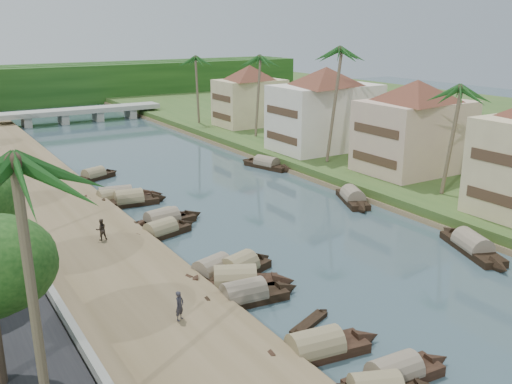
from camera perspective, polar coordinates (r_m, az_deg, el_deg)
ground at (r=41.63m, az=9.96°, el=-7.09°), size 220.00×220.00×0.00m
left_bank at (r=51.79m, az=-19.14°, el=-2.54°), size 10.00×180.00×0.80m
right_bank at (r=67.71m, az=10.95°, el=2.62°), size 16.00×180.00×1.20m
retaining_wall at (r=50.87m, az=-23.83°, el=-2.27°), size 0.40×180.00×1.10m
treeline at (r=131.41m, az=-20.46°, el=10.02°), size 120.00×14.00×8.00m
bridge at (r=104.56m, az=-17.16°, el=7.64°), size 28.00×4.00×2.40m
building_mid at (r=63.14m, az=15.57°, el=6.45°), size 14.11×14.11×9.70m
building_far at (r=72.59m, az=6.92°, el=8.37°), size 15.59×15.59×10.20m
building_distant at (r=89.56m, az=-0.63°, el=9.69°), size 12.62×12.62×9.20m
sampan_0 at (r=29.23m, az=13.64°, el=-17.38°), size 7.25×1.90×1.93m
sampan_2 at (r=30.50m, az=5.91°, el=-15.38°), size 8.16×2.73×2.13m
sampan_3 at (r=35.48m, az=-1.24°, el=-10.43°), size 7.86×2.35×2.10m
sampan_4 at (r=37.33m, az=-2.10°, el=-9.00°), size 7.98×5.12×2.28m
sampan_5 at (r=39.19m, az=-1.70°, el=-7.71°), size 6.95×3.73×2.18m
sampan_6 at (r=38.92m, az=-4.37°, el=-7.94°), size 7.10×3.51×2.09m
sampan_7 at (r=46.55m, az=-9.50°, el=-3.94°), size 7.29×3.30×1.95m
sampan_8 at (r=49.28m, az=-9.48°, el=-2.78°), size 6.30×2.70×1.95m
sampan_9 at (r=49.00m, az=-9.36°, el=-2.88°), size 8.18×2.47×2.06m
sampan_10 at (r=56.31m, az=-14.31°, el=-0.62°), size 6.90×2.03×1.92m
sampan_11 at (r=55.10m, az=-12.58°, el=-0.87°), size 7.70×2.61×2.18m
sampan_12 at (r=56.65m, az=-13.84°, el=-0.48°), size 9.10×3.28×2.14m
sampan_13 at (r=65.05m, az=-15.91°, el=1.54°), size 6.76×3.84×1.89m
sampan_14 at (r=45.87m, az=20.81°, el=-5.14°), size 4.82×9.07×2.20m
sampan_15 at (r=55.39m, az=9.64°, el=-0.61°), size 4.70×7.91×2.14m
sampan_16 at (r=67.77m, az=1.08°, el=2.77°), size 3.83×8.31×2.03m
canoe_1 at (r=33.35m, az=5.30°, el=-12.99°), size 4.21×2.28×0.69m
canoe_2 at (r=57.66m, az=-12.25°, el=-0.40°), size 6.06×2.39×0.88m
palm_1 at (r=54.37m, az=19.14°, el=9.57°), size 3.20×3.20×11.33m
palm_2 at (r=64.71m, az=7.72°, el=13.69°), size 3.20×3.20×14.16m
palm_3 at (r=79.73m, az=0.06°, el=13.15°), size 3.20×3.20×12.47m
palm_4 at (r=19.73m, az=-22.71°, el=2.19°), size 3.20×3.20×12.46m
palm_7 at (r=91.52m, az=-5.94°, el=13.09°), size 3.20×3.20×11.80m
tree_6 at (r=77.56m, az=8.79°, el=8.46°), size 4.57×4.57×6.68m
person_near at (r=32.06m, az=-7.65°, el=-11.20°), size 0.74×0.68×1.70m
person_far at (r=44.43m, az=-15.22°, el=-3.63°), size 0.82×0.64×1.67m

